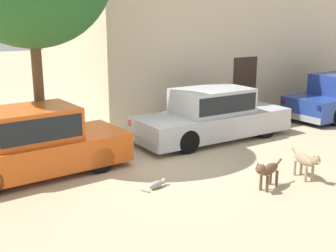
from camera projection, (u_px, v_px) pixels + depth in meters
ground_plane at (167, 164)px, 10.24m from camera, size 80.00×80.00×0.00m
parked_sedan_nearest at (34, 142)px, 9.42m from camera, size 4.36×1.95×1.54m
parked_sedan_second at (213, 114)px, 12.24m from camera, size 4.84×1.69×1.50m
apartment_block at (237, 9)px, 18.45m from camera, size 15.34×6.43×7.69m
stray_dog_spotted at (306, 161)px, 9.19m from camera, size 0.39×1.03×0.67m
stray_dog_tan at (267, 170)px, 8.64m from camera, size 1.03×0.39×0.66m
stray_cat at (157, 184)px, 8.80m from camera, size 0.62×0.25×0.18m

